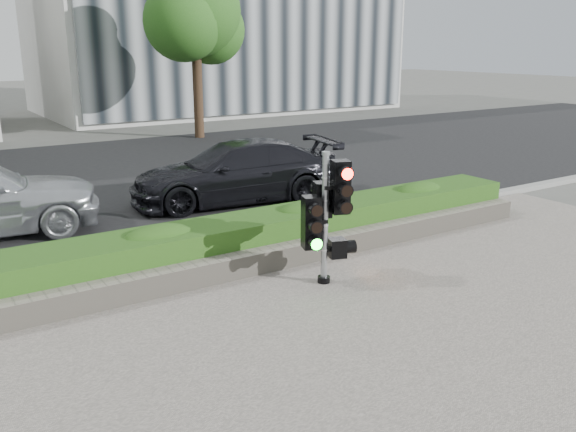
{
  "coord_description": "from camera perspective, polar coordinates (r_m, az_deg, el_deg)",
  "views": [
    {
      "loc": [
        -4.32,
        -5.83,
        3.44
      ],
      "look_at": [
        -0.14,
        0.6,
        1.28
      ],
      "focal_mm": 38.0,
      "sensor_mm": 36.0,
      "label": 1
    }
  ],
  "objects": [
    {
      "name": "curb",
      "position": [
        10.52,
        -6.93,
        -3.11
      ],
      "size": [
        60.0,
        0.25,
        0.12
      ],
      "primitive_type": "cube",
      "color": "gray",
      "rests_on": "ground"
    },
    {
      "name": "stone_wall",
      "position": [
        9.43,
        -3.58,
        -4.39
      ],
      "size": [
        12.0,
        0.32,
        0.34
      ],
      "primitive_type": "cube",
      "color": "gray",
      "rests_on": "sidewalk"
    },
    {
      "name": "ground",
      "position": [
        8.03,
        3.24,
        -9.65
      ],
      "size": [
        120.0,
        120.0,
        0.0
      ],
      "primitive_type": "plane",
      "color": "#51514C",
      "rests_on": "ground"
    },
    {
      "name": "car_dark",
      "position": [
        13.69,
        -4.95,
        4.14
      ],
      "size": [
        4.93,
        2.66,
        1.36
      ],
      "primitive_type": "imported",
      "rotation": [
        0.0,
        0.0,
        -1.74
      ],
      "color": "black",
      "rests_on": "road"
    },
    {
      "name": "sidewalk",
      "position": [
        6.44,
        17.09,
        -17.18
      ],
      "size": [
        16.0,
        11.0,
        0.03
      ],
      "primitive_type": "cube",
      "color": "#9E9389",
      "rests_on": "ground"
    },
    {
      "name": "hedge",
      "position": [
        9.92,
        -5.45,
        -2.37
      ],
      "size": [
        12.0,
        1.0,
        0.68
      ],
      "primitive_type": "cube",
      "color": "#4A8E2B",
      "rests_on": "sidewalk"
    },
    {
      "name": "traffic_signal",
      "position": [
        8.82,
        3.58,
        0.44
      ],
      "size": [
        0.72,
        0.6,
        1.97
      ],
      "rotation": [
        0.0,
        0.0,
        -0.31
      ],
      "color": "black",
      "rests_on": "sidewalk"
    },
    {
      "name": "tree_right",
      "position": [
        23.54,
        -8.8,
        18.12
      ],
      "size": [
        4.1,
        3.58,
        6.53
      ],
      "color": "black",
      "rests_on": "ground"
    },
    {
      "name": "road",
      "position": [
        16.76,
        -17.38,
        3.22
      ],
      "size": [
        60.0,
        13.0,
        0.02
      ],
      "primitive_type": "cube",
      "color": "black",
      "rests_on": "ground"
    }
  ]
}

